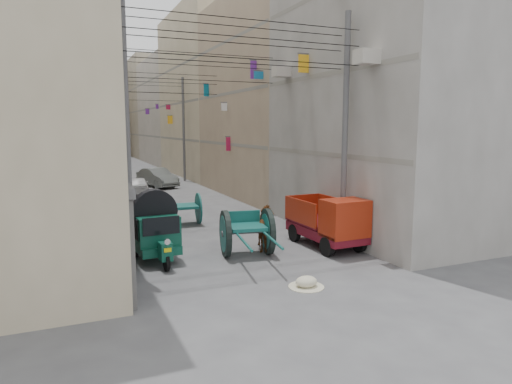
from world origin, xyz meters
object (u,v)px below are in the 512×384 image
distant_car_white (138,185)px  distant_car_grey (157,177)px  auto_rickshaw (155,229)px  second_cart (182,208)px  tonga_cart (247,232)px  distant_car_green (117,165)px  mini_truck (332,224)px  horse (267,228)px  feed_sack (306,282)px

distant_car_white → distant_car_grey: size_ratio=0.79×
auto_rickshaw → second_cart: size_ratio=1.52×
distant_car_grey → distant_car_white: bearing=-138.2°
tonga_cart → distant_car_green: size_ratio=0.89×
mini_truck → horse: size_ratio=1.94×
distant_car_green → tonga_cart: bearing=99.3°
feed_sack → distant_car_green: (-0.84, 35.97, 0.43)m
feed_sack → distant_car_grey: distant_car_grey is taller
feed_sack → distant_car_white: (-1.41, 19.28, 0.39)m
horse → distant_car_white: (-2.06, 15.35, -0.19)m
second_cart → auto_rickshaw: bearing=-108.7°
distant_car_white → tonga_cart: bearing=101.7°
distant_car_green → mini_truck: bearing=104.4°
auto_rickshaw → distant_car_green: (2.37, 31.88, -0.44)m
horse → mini_truck: bearing=169.7°
auto_rickshaw → distant_car_green: bearing=82.7°
second_cart → distant_car_green: (0.29, 26.98, -0.15)m
auto_rickshaw → distant_car_grey: 18.47m
feed_sack → mini_truck: bearing=48.2°
distant_car_white → distant_car_green: (0.57, 16.69, 0.04)m
tonga_cart → horse: 1.07m
feed_sack → auto_rickshaw: bearing=128.1°
mini_truck → distant_car_green: mini_truck is taller
mini_truck → distant_car_green: size_ratio=0.83×
mini_truck → second_cart: 7.10m
distant_car_white → distant_car_grey: (1.80, 2.92, 0.12)m
distant_car_grey → distant_car_green: (-1.23, 13.77, -0.08)m
horse → distant_car_green: bearing=-73.4°
auto_rickshaw → distant_car_white: auto_rickshaw is taller
feed_sack → distant_car_green: 35.98m
auto_rickshaw → mini_truck: (5.89, -1.08, -0.14)m
second_cart → feed_sack: size_ratio=2.76×
mini_truck → tonga_cart: bearing=170.0°
feed_sack → horse: size_ratio=0.35×
auto_rickshaw → mini_truck: bearing=-13.5°
distant_car_green → second_cart: bearing=97.7°
horse → distant_car_grey: size_ratio=0.43×
auto_rickshaw → tonga_cart: (2.89, -0.63, -0.22)m
tonga_cart → second_cart: tonga_cart is taller
mini_truck → distant_car_white: mini_truck is taller
auto_rickshaw → distant_car_grey: auto_rickshaw is taller
auto_rickshaw → distant_car_white: 15.30m
tonga_cart → mini_truck: mini_truck is taller
tonga_cart → mini_truck: 3.03m
auto_rickshaw → tonga_cart: auto_rickshaw is taller
distant_car_grey → second_cart: bearing=-113.1°
tonga_cart → distant_car_grey: (0.70, 18.75, -0.14)m
second_cart → distant_car_grey: second_cart is taller
tonga_cart → horse: bearing=35.7°
feed_sack → distant_car_grey: size_ratio=0.15×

